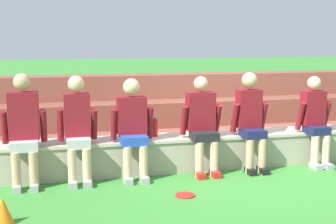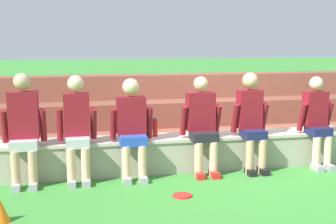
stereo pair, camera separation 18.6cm
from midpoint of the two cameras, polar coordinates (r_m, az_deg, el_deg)
ground_plane at (r=6.49m, az=8.67°, el=-7.16°), size 80.00×80.00×0.00m
stone_seating_wall at (r=6.65m, az=7.91°, el=-4.50°), size 7.77×0.53×0.48m
brick_bleachers at (r=7.87m, az=4.24°, el=-0.71°), size 10.57×1.68×1.21m
person_far_left at (r=5.85m, az=-18.60°, el=-1.82°), size 0.54×0.49×1.40m
person_left_of_center at (r=5.84m, az=-12.23°, el=-1.82°), size 0.50×0.51×1.36m
person_center at (r=5.89m, az=-5.38°, el=-1.72°), size 0.56×0.51×1.31m
person_right_of_center at (r=6.13m, az=3.49°, el=-1.33°), size 0.56×0.54×1.32m
person_far_right at (r=6.37m, az=9.59°, el=-0.81°), size 0.51×0.55×1.36m
person_rightmost_edge at (r=6.80m, az=17.35°, el=-0.89°), size 0.50×0.50×1.29m
water_bottle_near_right at (r=6.27m, az=-2.50°, el=-1.98°), size 0.07×0.07×0.26m
frisbee at (r=5.36m, az=1.15°, el=-10.47°), size 0.23×0.23×0.02m
sports_cone at (r=4.86m, az=-21.18°, el=-11.57°), size 0.21×0.21×0.27m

